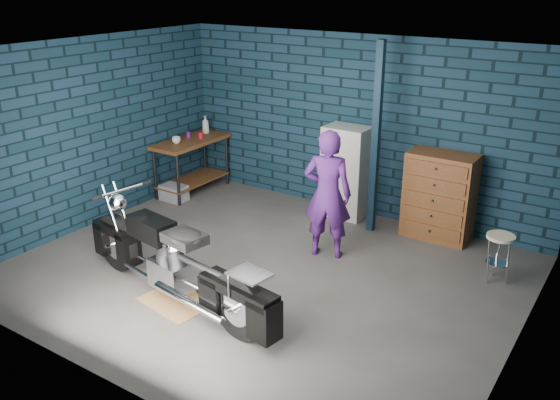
# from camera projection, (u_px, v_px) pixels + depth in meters

# --- Properties ---
(ground) EXTENTS (6.00, 6.00, 0.00)m
(ground) POSITION_uv_depth(u_px,v_px,m) (263.00, 273.00, 7.41)
(ground) COLOR #524F4C
(ground) RESTS_ON ground
(room_walls) EXTENTS (6.02, 5.01, 2.71)m
(room_walls) POSITION_uv_depth(u_px,v_px,m) (288.00, 115.00, 7.15)
(room_walls) COLOR #0F2733
(room_walls) RESTS_ON ground
(support_post) EXTENTS (0.10, 0.10, 2.70)m
(support_post) POSITION_uv_depth(u_px,v_px,m) (376.00, 140.00, 8.15)
(support_post) COLOR #112637
(support_post) RESTS_ON ground
(workbench) EXTENTS (0.60, 1.40, 0.91)m
(workbench) POSITION_uv_depth(u_px,v_px,m) (192.00, 166.00, 9.98)
(workbench) COLOR brown
(workbench) RESTS_ON ground
(drip_mat) EXTENTS (0.88, 0.72, 0.01)m
(drip_mat) POSITION_uv_depth(u_px,v_px,m) (178.00, 301.00, 6.77)
(drip_mat) COLOR #9D6C44
(drip_mat) RESTS_ON ground
(motorcycle) EXTENTS (2.68, 1.12, 1.15)m
(motorcycle) POSITION_uv_depth(u_px,v_px,m) (174.00, 256.00, 6.57)
(motorcycle) COLOR black
(motorcycle) RESTS_ON ground
(person) EXTENTS (0.72, 0.58, 1.71)m
(person) POSITION_uv_depth(u_px,v_px,m) (327.00, 194.00, 7.59)
(person) COLOR #4F1F74
(person) RESTS_ON ground
(storage_bin) EXTENTS (0.41, 0.29, 0.26)m
(storage_bin) POSITION_uv_depth(u_px,v_px,m) (174.00, 193.00, 9.70)
(storage_bin) COLOR gray
(storage_bin) RESTS_ON ground
(locker) EXTENTS (0.65, 0.47, 1.40)m
(locker) POSITION_uv_depth(u_px,v_px,m) (346.00, 172.00, 8.91)
(locker) COLOR silver
(locker) RESTS_ON ground
(tool_chest) EXTENTS (0.92, 0.51, 1.23)m
(tool_chest) POSITION_uv_depth(u_px,v_px,m) (439.00, 196.00, 8.19)
(tool_chest) COLOR brown
(tool_chest) RESTS_ON ground
(shop_stool) EXTENTS (0.40, 0.40, 0.61)m
(shop_stool) POSITION_uv_depth(u_px,v_px,m) (498.00, 258.00, 7.12)
(shop_stool) COLOR beige
(shop_stool) RESTS_ON ground
(cup_a) EXTENTS (0.14, 0.14, 0.11)m
(cup_a) POSITION_uv_depth(u_px,v_px,m) (176.00, 140.00, 9.59)
(cup_a) COLOR beige
(cup_a) RESTS_ON workbench
(mug_purple) EXTENTS (0.09, 0.09, 0.11)m
(mug_purple) POSITION_uv_depth(u_px,v_px,m) (188.00, 135.00, 9.90)
(mug_purple) COLOR #591861
(mug_purple) RESTS_ON workbench
(mug_red) EXTENTS (0.10, 0.10, 0.11)m
(mug_red) POSITION_uv_depth(u_px,v_px,m) (201.00, 135.00, 9.86)
(mug_red) COLOR #A71621
(mug_red) RESTS_ON workbench
(bottle) EXTENTS (0.13, 0.13, 0.31)m
(bottle) POSITION_uv_depth(u_px,v_px,m) (206.00, 125.00, 10.14)
(bottle) COLOR gray
(bottle) RESTS_ON workbench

